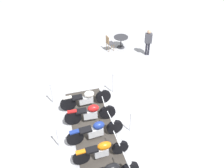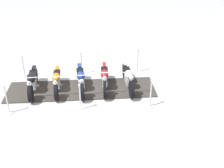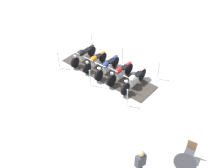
{
  "view_description": "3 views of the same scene",
  "coord_description": "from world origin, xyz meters",
  "px_view_note": "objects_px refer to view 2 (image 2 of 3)",
  "views": [
    {
      "loc": [
        2.6,
        5.9,
        7.93
      ],
      "look_at": [
        -1.85,
        -1.93,
        0.76
      ],
      "focal_mm": 39.47,
      "sensor_mm": 36.0,
      "label": 1
    },
    {
      "loc": [
        -9.79,
        1.99,
        5.75
      ],
      "look_at": [
        -1.61,
        -0.8,
        0.98
      ],
      "focal_mm": 44.19,
      "sensor_mm": 36.0,
      "label": 2
    },
    {
      "loc": [
        -11.62,
        -5.92,
        10.0
      ],
      "look_at": [
        -1.92,
        -1.24,
        1.06
      ],
      "focal_mm": 44.19,
      "sensor_mm": 36.0,
      "label": 3
    }
  ],
  "objects_px": {
    "stanchion_right_front": "(8,104)",
    "stanchion_right_mid": "(80,101)",
    "stanchion_left_rear": "(138,64)",
    "stanchion_left_front": "(24,69)",
    "stanchion_right_rear": "(150,98)",
    "motorcycle_cream": "(128,78)",
    "motorcycle_copper": "(57,81)",
    "stanchion_left_mid": "(81,67)",
    "motorcycle_black": "(32,81)",
    "motorcycle_maroon": "(105,78)",
    "motorcycle_navy": "(81,80)"
  },
  "relations": [
    {
      "from": "motorcycle_maroon",
      "to": "stanchion_left_front",
      "type": "distance_m",
      "value": 3.85
    },
    {
      "from": "motorcycle_navy",
      "to": "stanchion_left_rear",
      "type": "height_order",
      "value": "stanchion_left_rear"
    },
    {
      "from": "motorcycle_black",
      "to": "stanchion_left_rear",
      "type": "xyz_separation_m",
      "value": [
        0.36,
        -4.74,
        -0.1
      ]
    },
    {
      "from": "motorcycle_navy",
      "to": "stanchion_right_mid",
      "type": "height_order",
      "value": "stanchion_right_mid"
    },
    {
      "from": "stanchion_right_rear",
      "to": "stanchion_left_mid",
      "type": "bearing_deg",
      "value": 27.47
    },
    {
      "from": "motorcycle_copper",
      "to": "motorcycle_navy",
      "type": "xyz_separation_m",
      "value": [
        -0.23,
        -0.94,
        0.01
      ]
    },
    {
      "from": "motorcycle_navy",
      "to": "stanchion_left_mid",
      "type": "distance_m",
      "value": 1.49
    },
    {
      "from": "motorcycle_copper",
      "to": "stanchion_left_rear",
      "type": "height_order",
      "value": "stanchion_left_rear"
    },
    {
      "from": "stanchion_left_rear",
      "to": "motorcycle_maroon",
      "type": "bearing_deg",
      "value": 118.72
    },
    {
      "from": "motorcycle_copper",
      "to": "stanchion_right_mid",
      "type": "distance_m",
      "value": 1.73
    },
    {
      "from": "stanchion_right_front",
      "to": "stanchion_left_mid",
      "type": "height_order",
      "value": "stanchion_right_front"
    },
    {
      "from": "motorcycle_black",
      "to": "stanchion_left_rear",
      "type": "bearing_deg",
      "value": 105.42
    },
    {
      "from": "motorcycle_copper",
      "to": "motorcycle_maroon",
      "type": "bearing_deg",
      "value": 87.83
    },
    {
      "from": "stanchion_left_rear",
      "to": "stanchion_right_mid",
      "type": "relative_size",
      "value": 1.06
    },
    {
      "from": "motorcycle_maroon",
      "to": "stanchion_right_rear",
      "type": "distance_m",
      "value": 2.16
    },
    {
      "from": "stanchion_right_rear",
      "to": "stanchion_right_mid",
      "type": "xyz_separation_m",
      "value": [
        0.63,
        2.5,
        0.01
      ]
    },
    {
      "from": "motorcycle_cream",
      "to": "stanchion_right_mid",
      "type": "bearing_deg",
      "value": -55.76
    },
    {
      "from": "motorcycle_cream",
      "to": "stanchion_left_front",
      "type": "relative_size",
      "value": 2.21
    },
    {
      "from": "motorcycle_navy",
      "to": "stanchion_left_mid",
      "type": "xyz_separation_m",
      "value": [
        1.45,
        -0.36,
        -0.11
      ]
    },
    {
      "from": "motorcycle_copper",
      "to": "stanchion_left_mid",
      "type": "height_order",
      "value": "stanchion_left_mid"
    },
    {
      "from": "motorcycle_black",
      "to": "stanchion_left_front",
      "type": "height_order",
      "value": "stanchion_left_front"
    },
    {
      "from": "motorcycle_copper",
      "to": "motorcycle_navy",
      "type": "height_order",
      "value": "motorcycle_navy"
    },
    {
      "from": "motorcycle_maroon",
      "to": "stanchion_left_mid",
      "type": "bearing_deg",
      "value": -144.45
    },
    {
      "from": "motorcycle_cream",
      "to": "motorcycle_copper",
      "type": "bearing_deg",
      "value": -92.11
    },
    {
      "from": "stanchion_left_mid",
      "to": "motorcycle_navy",
      "type": "bearing_deg",
      "value": 166.07
    },
    {
      "from": "motorcycle_black",
      "to": "stanchion_right_mid",
      "type": "xyz_separation_m",
      "value": [
        -1.85,
        -1.53,
        -0.12
      ]
    },
    {
      "from": "motorcycle_maroon",
      "to": "stanchion_left_rear",
      "type": "bearing_deg",
      "value": 135.33
    },
    {
      "from": "motorcycle_black",
      "to": "stanchion_left_front",
      "type": "xyz_separation_m",
      "value": [
        1.61,
        0.26,
        -0.14
      ]
    },
    {
      "from": "motorcycle_cream",
      "to": "stanchion_left_rear",
      "type": "height_order",
      "value": "stanchion_left_rear"
    },
    {
      "from": "motorcycle_black",
      "to": "motorcycle_maroon",
      "type": "relative_size",
      "value": 1.04
    },
    {
      "from": "motorcycle_navy",
      "to": "motorcycle_cream",
      "type": "distance_m",
      "value": 1.94
    },
    {
      "from": "stanchion_left_front",
      "to": "stanchion_left_mid",
      "type": "height_order",
      "value": "stanchion_left_mid"
    },
    {
      "from": "stanchion_right_front",
      "to": "stanchion_right_mid",
      "type": "xyz_separation_m",
      "value": [
        -0.63,
        -2.5,
        -0.01
      ]
    },
    {
      "from": "motorcycle_maroon",
      "to": "stanchion_left_mid",
      "type": "xyz_separation_m",
      "value": [
        1.68,
        0.58,
        -0.14
      ]
    },
    {
      "from": "stanchion_right_front",
      "to": "stanchion_left_rear",
      "type": "xyz_separation_m",
      "value": [
        1.58,
        -5.72,
        0.01
      ]
    },
    {
      "from": "stanchion_right_front",
      "to": "stanchion_left_front",
      "type": "distance_m",
      "value": 2.92
    },
    {
      "from": "motorcycle_maroon",
      "to": "stanchion_right_rear",
      "type": "height_order",
      "value": "stanchion_right_rear"
    },
    {
      "from": "motorcycle_cream",
      "to": "stanchion_right_rear",
      "type": "distance_m",
      "value": 1.57
    },
    {
      "from": "stanchion_right_front",
      "to": "stanchion_right_mid",
      "type": "relative_size",
      "value": 1.06
    },
    {
      "from": "motorcycle_copper",
      "to": "stanchion_right_rear",
      "type": "relative_size",
      "value": 1.83
    },
    {
      "from": "stanchion_right_front",
      "to": "motorcycle_black",
      "type": "bearing_deg",
      "value": -38.42
    },
    {
      "from": "stanchion_left_front",
      "to": "stanchion_left_mid",
      "type": "distance_m",
      "value": 2.58
    },
    {
      "from": "stanchion_left_rear",
      "to": "stanchion_left_front",
      "type": "distance_m",
      "value": 5.16
    },
    {
      "from": "stanchion_left_front",
      "to": "stanchion_right_rear",
      "type": "height_order",
      "value": "stanchion_right_rear"
    },
    {
      "from": "motorcycle_black",
      "to": "motorcycle_copper",
      "type": "height_order",
      "value": "motorcycle_black"
    },
    {
      "from": "stanchion_left_rear",
      "to": "motorcycle_black",
      "type": "bearing_deg",
      "value": 94.29
    },
    {
      "from": "motorcycle_cream",
      "to": "stanchion_left_front",
      "type": "xyz_separation_m",
      "value": [
        2.54,
        4.02,
        -0.14
      ]
    },
    {
      "from": "motorcycle_navy",
      "to": "stanchion_left_front",
      "type": "bearing_deg",
      "value": -124.45
    },
    {
      "from": "motorcycle_maroon",
      "to": "stanchion_right_mid",
      "type": "bearing_deg",
      "value": -31.52
    },
    {
      "from": "stanchion_right_front",
      "to": "stanchion_left_mid",
      "type": "relative_size",
      "value": 1.03
    }
  ]
}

